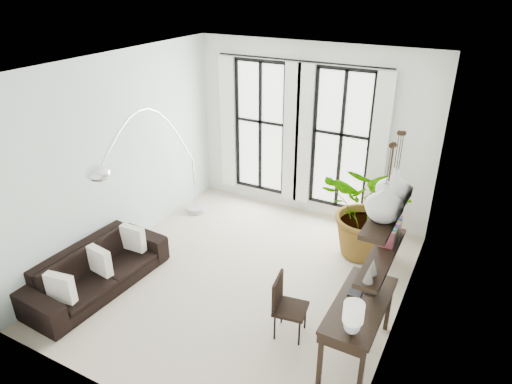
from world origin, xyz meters
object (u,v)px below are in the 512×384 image
Objects in this scene: sofa at (97,269)px; desk_chair at (285,303)px; desk at (358,309)px; arc_lamp at (151,139)px; buddha at (380,237)px; plant at (371,211)px.

desk_chair reaches higher than sofa.
desk_chair is at bearing 179.77° from desk.
arc_lamp reaches higher than buddha.
sofa is 4.41m from buddha.
buddha is (-0.29, 2.30, -0.36)m from desk.
arc_lamp reaches higher than plant.
desk is at bearing -9.16° from desk_chair.
arc_lamp is (-2.72, 0.90, 1.44)m from desk_chair.
plant is (3.27, 2.71, 0.50)m from sofa.
desk is at bearing -13.99° from arc_lamp.
sofa is at bearing -141.65° from buddha.
arc_lamp is at bearing -1.19° from sofa.
sofa is 1.61× the size of desk.
plant is 0.56× the size of arc_lamp.
arc_lamp reaches higher than sofa.
desk is at bearing -80.30° from sofa.
arc_lamp is 3.95m from buddha.
buddha is at bearing 97.14° from desk.
plant is at bearing -173.65° from buddha.
desk_chair is (-0.45, -2.28, -0.34)m from plant.
desk is 0.96m from desk_chair.
plant reaches higher than buddha.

